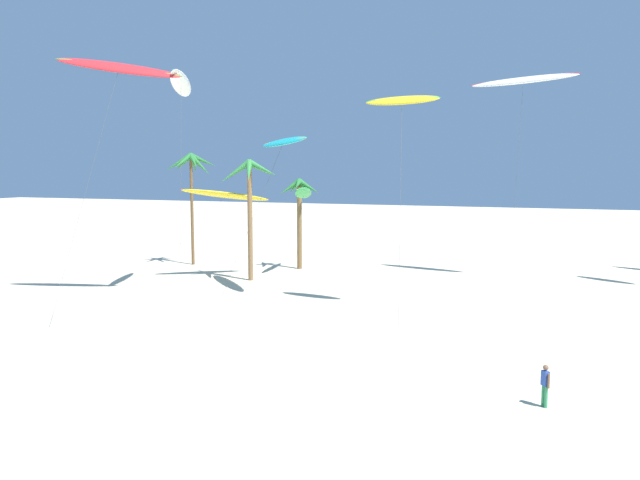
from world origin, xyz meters
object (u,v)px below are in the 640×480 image
(flying_kite_7, at_px, (283,142))
(flying_kite_0, at_px, (181,84))
(flying_kite_2, at_px, (119,68))
(flying_kite_4, at_px, (304,193))
(flying_kite_6, at_px, (402,100))
(flying_kite_9, at_px, (226,195))
(person_near_left, at_px, (545,384))
(flying_kite_1, at_px, (523,80))
(palm_tree_2, at_px, (299,199))
(palm_tree_0, at_px, (191,169))
(palm_tree_1, at_px, (250,183))

(flying_kite_7, bearing_deg, flying_kite_0, -160.61)
(flying_kite_2, bearing_deg, flying_kite_4, 64.91)
(flying_kite_2, distance_m, flying_kite_7, 12.00)
(flying_kite_6, bearing_deg, flying_kite_2, -169.45)
(flying_kite_9, bearing_deg, person_near_left, -39.61)
(flying_kite_1, relative_size, flying_kite_4, 1.97)
(flying_kite_0, bearing_deg, flying_kite_7, 19.39)
(flying_kite_0, xyz_separation_m, flying_kite_9, (-0.34, 6.72, -8.11))
(flying_kite_1, bearing_deg, flying_kite_6, -113.11)
(flying_kite_6, bearing_deg, flying_kite_7, 163.54)
(palm_tree_2, distance_m, flying_kite_9, 7.53)
(flying_kite_6, distance_m, person_near_left, 20.71)
(flying_kite_9, bearing_deg, flying_kite_7, -31.28)
(person_near_left, bearing_deg, flying_kite_4, 128.52)
(flying_kite_2, relative_size, flying_kite_4, 1.99)
(person_near_left, bearing_deg, palm_tree_0, 140.66)
(palm_tree_1, xyz_separation_m, flying_kite_1, (20.19, 8.03, 8.10))
(flying_kite_9, bearing_deg, palm_tree_0, 141.70)
(palm_tree_2, height_order, flying_kite_7, flying_kite_7)
(flying_kite_0, distance_m, flying_kite_1, 26.51)
(palm_tree_1, distance_m, flying_kite_9, 2.67)
(palm_tree_2, bearing_deg, palm_tree_0, -172.95)
(palm_tree_2, distance_m, flying_kite_0, 16.14)
(flying_kite_1, relative_size, person_near_left, 10.01)
(flying_kite_4, xyz_separation_m, flying_kite_9, (-5.05, -4.58, -0.07))
(palm_tree_1, bearing_deg, palm_tree_2, 78.20)
(flying_kite_4, relative_size, flying_kite_9, 0.72)
(palm_tree_0, xyz_separation_m, person_near_left, (31.96, -26.20, -8.13))
(flying_kite_7, bearing_deg, flying_kite_9, 148.72)
(flying_kite_6, bearing_deg, person_near_left, -57.05)
(flying_kite_0, distance_m, flying_kite_9, 10.54)
(palm_tree_1, bearing_deg, flying_kite_7, -39.71)
(person_near_left, bearing_deg, flying_kite_0, 150.28)
(flying_kite_6, bearing_deg, palm_tree_1, 154.57)
(flying_kite_0, relative_size, flying_kite_4, 1.89)
(palm_tree_2, height_order, flying_kite_1, flying_kite_1)
(flying_kite_1, bearing_deg, palm_tree_1, -158.32)
(flying_kite_1, height_order, flying_kite_9, flying_kite_1)
(palm_tree_2, xyz_separation_m, flying_kite_7, (3.26, -10.77, 4.59))
(palm_tree_0, height_order, flying_kite_6, flying_kite_6)
(flying_kite_2, relative_size, flying_kite_6, 1.23)
(flying_kite_6, bearing_deg, flying_kite_4, 134.23)
(flying_kite_1, distance_m, flying_kite_6, 16.18)
(palm_tree_1, bearing_deg, person_near_left, -41.87)
(flying_kite_7, bearing_deg, person_near_left, -42.40)
(flying_kite_2, bearing_deg, palm_tree_0, 106.11)
(flying_kite_4, bearing_deg, palm_tree_2, 122.31)
(palm_tree_0, bearing_deg, palm_tree_1, -31.94)
(person_near_left, bearing_deg, flying_kite_7, 137.60)
(flying_kite_0, distance_m, flying_kite_2, 4.49)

